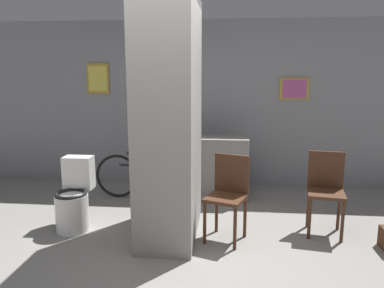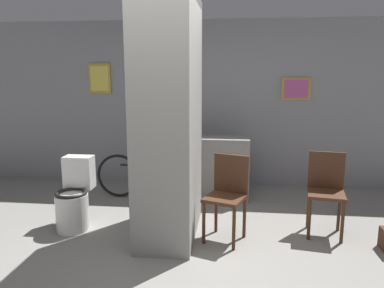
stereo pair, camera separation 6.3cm
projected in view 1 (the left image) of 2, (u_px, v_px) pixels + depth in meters
The scene contains 9 objects.
ground_plane at pixel (175, 259), 3.64m from camera, with size 14.00×14.00×0.00m, color gray.
wall_back at pixel (197, 104), 5.97m from camera, with size 8.00×0.09×2.60m.
pillar_center at pixel (170, 119), 4.05m from camera, with size 0.62×1.30×2.60m.
counter_shelf at pixel (208, 167), 5.40m from camera, with size 1.15×0.44×0.89m.
toilet at pixel (74, 200), 4.33m from camera, with size 0.37×0.53×0.82m.
chair_near_pillar at pixel (228, 192), 4.04m from camera, with size 0.50×0.50×0.92m.
chair_by_doorway at pixel (326, 188), 4.19m from camera, with size 0.45×0.45×0.92m.
bicycle at pixel (150, 176), 5.38m from camera, with size 1.59×0.42×0.69m.
bottle_tall at pixel (195, 130), 5.36m from camera, with size 0.07×0.07×0.25m.
Camera 1 is at (0.49, -3.34, 1.79)m, focal length 35.00 mm.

